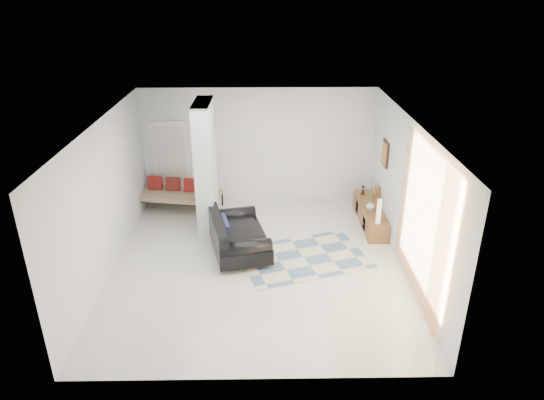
{
  "coord_description": "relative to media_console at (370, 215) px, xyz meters",
  "views": [
    {
      "loc": [
        0.15,
        -8.07,
        5.0
      ],
      "look_at": [
        0.29,
        0.6,
        1.08
      ],
      "focal_mm": 32.0,
      "sensor_mm": 36.0,
      "label": 1
    }
  ],
  "objects": [
    {
      "name": "wall_right",
      "position": [
        0.23,
        -1.7,
        1.2
      ],
      "size": [
        0.0,
        6.0,
        6.0
      ],
      "primitive_type": "plane",
      "rotation": [
        1.57,
        0.0,
        -1.57
      ],
      "color": "white",
      "rests_on": "ground"
    },
    {
      "name": "curtain",
      "position": [
        0.15,
        -2.85,
        1.25
      ],
      "size": [
        0.0,
        2.55,
        2.55
      ],
      "primitive_type": "plane",
      "rotation": [
        1.57,
        0.0,
        1.57
      ],
      "color": "#F99B41",
      "rests_on": "wall_right"
    },
    {
      "name": "media_console",
      "position": [
        0.0,
        0.0,
        0.0
      ],
      "size": [
        0.45,
        1.97,
        0.8
      ],
      "color": "brown",
      "rests_on": "floor"
    },
    {
      "name": "vase",
      "position": [
        -0.05,
        -0.13,
        0.29
      ],
      "size": [
        0.2,
        0.2,
        0.19
      ],
      "primitive_type": "imported",
      "rotation": [
        0.0,
        0.0,
        -0.1
      ],
      "color": "silver",
      "rests_on": "media_console"
    },
    {
      "name": "area_rug",
      "position": [
        -1.62,
        -1.5,
        -0.2
      ],
      "size": [
        2.79,
        2.27,
        0.01
      ],
      "primitive_type": "cube",
      "rotation": [
        0.0,
        0.0,
        0.31
      ],
      "color": "beige",
      "rests_on": "floor"
    },
    {
      "name": "loveseat",
      "position": [
        -2.97,
        -1.24,
        0.14
      ],
      "size": [
        1.38,
        1.92,
        0.76
      ],
      "rotation": [
        0.0,
        0.0,
        0.23
      ],
      "color": "silver",
      "rests_on": "floor"
    },
    {
      "name": "wall_back",
      "position": [
        -2.52,
        1.3,
        1.2
      ],
      "size": [
        6.0,
        0.0,
        6.0
      ],
      "primitive_type": "plane",
      "rotation": [
        1.57,
        0.0,
        0.0
      ],
      "color": "white",
      "rests_on": "ground"
    },
    {
      "name": "wall_front",
      "position": [
        -2.52,
        -4.7,
        1.2
      ],
      "size": [
        6.0,
        0.0,
        6.0
      ],
      "primitive_type": "plane",
      "rotation": [
        -1.57,
        0.0,
        0.0
      ],
      "color": "white",
      "rests_on": "ground"
    },
    {
      "name": "floor",
      "position": [
        -2.52,
        -1.7,
        -0.2
      ],
      "size": [
        6.0,
        6.0,
        0.0
      ],
      "primitive_type": "plane",
      "color": "silver",
      "rests_on": "ground"
    },
    {
      "name": "ceiling",
      "position": [
        -2.52,
        -1.7,
        2.6
      ],
      "size": [
        6.0,
        6.0,
        0.0
      ],
      "primitive_type": "plane",
      "rotation": [
        3.14,
        0.0,
        0.0
      ],
      "color": "white",
      "rests_on": "wall_back"
    },
    {
      "name": "wall_art",
      "position": [
        0.2,
        -0.0,
        1.45
      ],
      "size": [
        0.04,
        0.45,
        0.55
      ],
      "primitive_type": "cube",
      "color": "#391D0F",
      "rests_on": "wall_right"
    },
    {
      "name": "partition_column",
      "position": [
        -3.62,
        -0.1,
        1.2
      ],
      "size": [
        0.35,
        1.2,
        2.8
      ],
      "primitive_type": "cube",
      "color": "silver",
      "rests_on": "floor"
    },
    {
      "name": "wall_left",
      "position": [
        -5.27,
        -1.7,
        1.2
      ],
      "size": [
        0.0,
        6.0,
        6.0
      ],
      "primitive_type": "plane",
      "rotation": [
        1.57,
        0.0,
        1.57
      ],
      "color": "white",
      "rests_on": "ground"
    },
    {
      "name": "bronze_figurine",
      "position": [
        -0.05,
        0.71,
        0.31
      ],
      "size": [
        0.12,
        0.12,
        0.22
      ],
      "primitive_type": null,
      "rotation": [
        0.0,
        0.0,
        -0.08
      ],
      "color": "black",
      "rests_on": "media_console"
    },
    {
      "name": "hallway_door",
      "position": [
        -4.62,
        1.26,
        0.82
      ],
      "size": [
        0.85,
        0.06,
        2.04
      ],
      "primitive_type": "cube",
      "color": "white",
      "rests_on": "floor"
    },
    {
      "name": "daybed",
      "position": [
        -4.44,
        0.77,
        0.21
      ],
      "size": [
        2.06,
        1.16,
        0.77
      ],
      "rotation": [
        0.0,
        0.0,
        -0.18
      ],
      "color": "black",
      "rests_on": "floor"
    },
    {
      "name": "cylinder_lamp",
      "position": [
        -0.02,
        -0.8,
        0.46
      ],
      "size": [
        0.1,
        0.1,
        0.53
      ],
      "primitive_type": "cylinder",
      "color": "beige",
      "rests_on": "media_console"
    }
  ]
}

